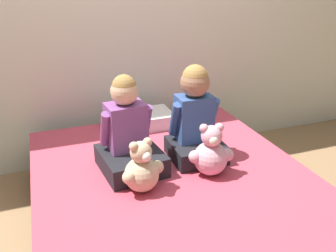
% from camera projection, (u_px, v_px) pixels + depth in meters
% --- Properties ---
extents(ground_plane, '(14.00, 14.00, 0.00)m').
position_uv_depth(ground_plane, '(177.00, 231.00, 2.25)').
color(ground_plane, '#93704C').
extents(wall_behind_bed, '(8.00, 0.06, 2.50)m').
position_uv_depth(wall_behind_bed, '(124.00, 8.00, 2.74)').
color(wall_behind_bed, silver).
rests_on(wall_behind_bed, ground_plane).
extents(bed, '(1.64, 2.01, 0.38)m').
position_uv_depth(bed, '(177.00, 206.00, 2.17)').
color(bed, '#2D2D33').
rests_on(bed, ground_plane).
extents(child_on_left, '(0.39, 0.43, 0.59)m').
position_uv_depth(child_on_left, '(128.00, 135.00, 2.14)').
color(child_on_left, black).
rests_on(child_on_left, bed).
extents(child_on_right, '(0.34, 0.33, 0.61)m').
position_uv_depth(child_on_right, '(195.00, 119.00, 2.26)').
color(child_on_right, black).
rests_on(child_on_right, bed).
extents(teddy_bear_held_by_left_child, '(0.25, 0.19, 0.31)m').
position_uv_depth(teddy_bear_held_by_left_child, '(142.00, 170.00, 1.95)').
color(teddy_bear_held_by_left_child, '#D1B78E').
rests_on(teddy_bear_held_by_left_child, bed).
extents(teddy_bear_held_by_right_child, '(0.27, 0.20, 0.33)m').
position_uv_depth(teddy_bear_held_by_right_child, '(210.00, 153.00, 2.11)').
color(teddy_bear_held_by_right_child, '#DBA3B2').
rests_on(teddy_bear_held_by_right_child, bed).
extents(pillow_at_headboard, '(0.52, 0.30, 0.11)m').
position_uv_depth(pillow_at_headboard, '(139.00, 120.00, 2.78)').
color(pillow_at_headboard, white).
rests_on(pillow_at_headboard, bed).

